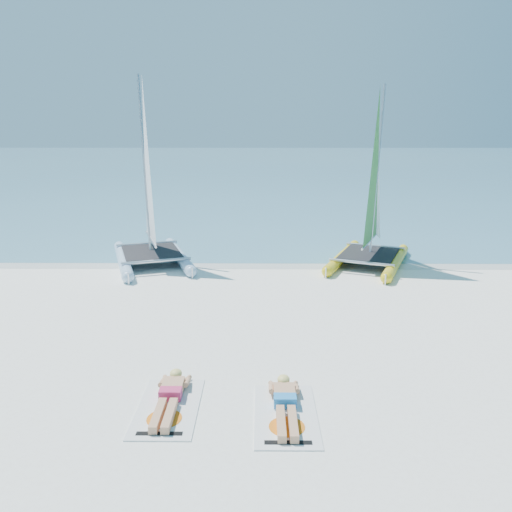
# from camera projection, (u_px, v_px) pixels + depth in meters

# --- Properties ---
(ground) EXTENTS (140.00, 140.00, 0.00)m
(ground) POSITION_uv_depth(u_px,v_px,m) (283.00, 324.00, 11.72)
(ground) COLOR white
(ground) RESTS_ON ground
(sea) EXTENTS (140.00, 115.00, 0.01)m
(sea) POSITION_uv_depth(u_px,v_px,m) (264.00, 161.00, 72.79)
(sea) COLOR #69A5B0
(sea) RESTS_ON ground
(wet_sand_strip) EXTENTS (140.00, 1.40, 0.01)m
(wet_sand_strip) POSITION_uv_depth(u_px,v_px,m) (276.00, 263.00, 17.05)
(wet_sand_strip) COLOR beige
(wet_sand_strip) RESTS_ON ground
(catamaran_blue) EXTENTS (3.69, 5.24, 6.50)m
(catamaran_blue) POSITION_uv_depth(u_px,v_px,m) (149.00, 207.00, 16.76)
(catamaran_blue) COLOR #BBE4F6
(catamaran_blue) RESTS_ON ground
(catamaran_yellow) EXTENTS (3.70, 4.98, 6.14)m
(catamaran_yellow) POSITION_uv_depth(u_px,v_px,m) (374.00, 206.00, 16.88)
(catamaran_yellow) COLOR yellow
(catamaran_yellow) RESTS_ON ground
(towel_a) EXTENTS (1.00, 1.85, 0.02)m
(towel_a) POSITION_uv_depth(u_px,v_px,m) (168.00, 407.00, 8.19)
(towel_a) COLOR white
(towel_a) RESTS_ON ground
(sunbather_a) EXTENTS (0.37, 1.73, 0.26)m
(sunbather_a) POSITION_uv_depth(u_px,v_px,m) (170.00, 395.00, 8.35)
(sunbather_a) COLOR tan
(sunbather_a) RESTS_ON towel_a
(towel_b) EXTENTS (1.00, 1.85, 0.02)m
(towel_b) POSITION_uv_depth(u_px,v_px,m) (286.00, 415.00, 7.98)
(towel_b) COLOR white
(towel_b) RESTS_ON ground
(sunbather_b) EXTENTS (0.37, 1.73, 0.26)m
(sunbather_b) POSITION_uv_depth(u_px,v_px,m) (285.00, 402.00, 8.14)
(sunbather_b) COLOR tan
(sunbather_b) RESTS_ON towel_b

